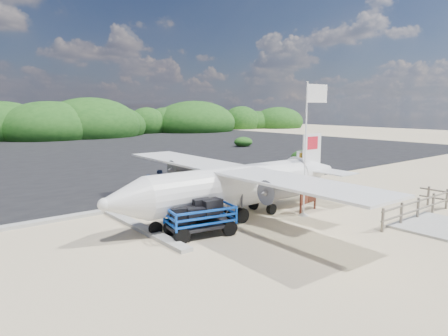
# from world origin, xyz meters

# --- Properties ---
(ground) EXTENTS (160.00, 160.00, 0.00)m
(ground) POSITION_xyz_m (0.00, 0.00, 0.00)
(ground) COLOR beige
(asphalt_apron) EXTENTS (90.00, 50.00, 0.04)m
(asphalt_apron) POSITION_xyz_m (0.00, 30.00, 0.00)
(asphalt_apron) COLOR #B2B2B2
(asphalt_apron) RESTS_ON ground
(lagoon) EXTENTS (9.00, 7.00, 0.40)m
(lagoon) POSITION_xyz_m (-9.00, 1.50, 0.00)
(lagoon) COLOR #B2B2B2
(lagoon) RESTS_ON ground
(walkway_pad) EXTENTS (3.50, 2.50, 0.10)m
(walkway_pad) POSITION_xyz_m (5.50, -6.00, 0.00)
(walkway_pad) COLOR #B2B2B2
(walkway_pad) RESTS_ON ground
(vegetation_band) EXTENTS (124.00, 8.00, 4.40)m
(vegetation_band) POSITION_xyz_m (0.00, 55.00, 0.00)
(vegetation_band) COLOR #B2B2B2
(vegetation_band) RESTS_ON ground
(fence) EXTENTS (6.40, 2.00, 1.10)m
(fence) POSITION_xyz_m (6.00, -5.00, 0.00)
(fence) COLOR #B2B2B2
(fence) RESTS_ON ground
(baggage_cart) EXTENTS (3.09, 2.11, 1.42)m
(baggage_cart) POSITION_xyz_m (-3.02, -0.70, 0.00)
(baggage_cart) COLOR blue
(baggage_cart) RESTS_ON ground
(flagpole) EXTENTS (1.29, 0.68, 6.17)m
(flagpole) POSITION_xyz_m (2.44, -1.35, 0.00)
(flagpole) COLOR white
(flagpole) RESTS_ON ground
(signboard) EXTENTS (1.50, 0.37, 1.23)m
(signboard) POSITION_xyz_m (3.20, -0.99, 0.00)
(signboard) COLOR #5A2919
(signboard) RESTS_ON ground
(crew_a) EXTENTS (0.67, 0.52, 1.62)m
(crew_a) POSITION_xyz_m (-2.31, 4.96, 0.81)
(crew_a) COLOR navy
(crew_a) RESTS_ON ground
(crew_b) EXTENTS (0.88, 0.74, 1.60)m
(crew_b) POSITION_xyz_m (-1.02, 6.04, 0.80)
(crew_b) COLOR navy
(crew_b) RESTS_ON ground
(crew_c) EXTENTS (1.07, 0.55, 1.74)m
(crew_c) POSITION_xyz_m (-0.68, 1.02, 0.87)
(crew_c) COLOR navy
(crew_c) RESTS_ON ground
(aircraft_large) EXTENTS (15.90, 15.90, 4.65)m
(aircraft_large) POSITION_xyz_m (12.63, 22.85, 0.00)
(aircraft_large) COLOR #B2B2B2
(aircraft_large) RESTS_ON ground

